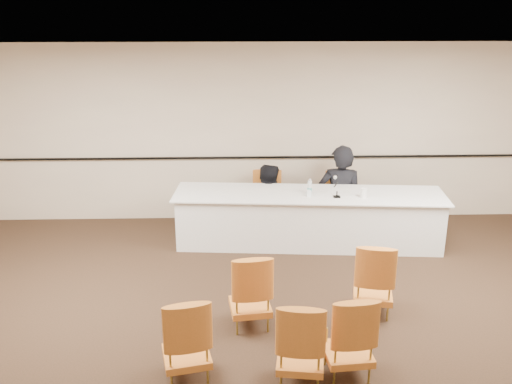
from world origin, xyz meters
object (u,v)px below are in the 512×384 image
drinking_glass (309,193)px  aud_chair_back_mid (301,341)px  aud_chair_front_mid (250,289)px  aud_chair_front_right (374,278)px  water_bottle (310,186)px  panel_table (308,219)px  panelist_main (340,203)px  panelist_main_chair (340,202)px  aud_chair_back_left (186,337)px  aud_chair_back_right (349,334)px  coffee_cup (363,193)px  microphone (337,188)px  panelist_second_chair (267,201)px  panelist_second (267,211)px

drinking_glass → aud_chair_back_mid: bearing=-98.0°
aud_chair_front_mid → aud_chair_front_right: bearing=2.0°
water_bottle → drinking_glass: water_bottle is taller
aud_chair_front_mid → drinking_glass: bearing=59.6°
panel_table → panelist_main: size_ratio=2.10×
panelist_main_chair → aud_chair_back_left: same height
panelist_main → aud_chair_back_right: (-0.57, -3.83, 0.02)m
aud_chair_back_mid → water_bottle: bearing=89.7°
water_bottle → coffee_cup: 0.81m
coffee_cup → microphone: bearing=177.7°
aud_chair_front_mid → aud_chair_back_left: size_ratio=1.00×
panelist_second_chair → aud_chair_back_right: (0.64, -3.93, 0.00)m
panelist_second_chair → aud_chair_front_mid: size_ratio=1.00×
panel_table → panelist_main_chair: panelist_main_chair is taller
aud_chair_back_mid → aud_chair_back_right: size_ratio=1.00×
panel_table → aud_chair_front_mid: size_ratio=4.36×
microphone → drinking_glass: bearing=168.3°
aud_chair_back_mid → aud_chair_back_left: bearing=-177.7°
coffee_cup → aud_chair_front_right: coffee_cup is taller
panelist_second → aud_chair_back_left: (-1.00, -3.93, 0.18)m
panelist_second_chair → aud_chair_back_right: size_ratio=1.00×
panel_table → water_bottle: water_bottle is taller
aud_chair_back_right → panelist_main: bearing=76.3°
panelist_main → aud_chair_front_right: bearing=100.8°
microphone → water_bottle: bearing=150.7°
drinking_glass → aud_chair_back_left: (-1.60, -3.15, -0.40)m
panel_table → aud_chair_back_right: (0.02, -3.28, 0.06)m
panelist_main_chair → drinking_glass: size_ratio=9.50×
aud_chair_back_left → aud_chair_back_right: size_ratio=1.00×
panelist_main → panelist_main_chair: size_ratio=2.08×
panelist_main → aud_chair_front_right: (-0.04, -2.63, 0.02)m
microphone → panelist_main_chair: bearing=71.8°
aud_chair_back_mid → panelist_second_chair: bearing=99.8°
panelist_main_chair → coffee_cup: 0.89m
panelist_second_chair → aud_chair_back_right: bearing=-76.3°
panelist_main_chair → aud_chair_back_left: 4.42m
panelist_second_chair → coffee_cup: size_ratio=6.54×
microphone → aud_chair_front_mid: microphone is taller
panelist_main_chair → aud_chair_back_right: (-0.57, -3.83, 0.00)m
aud_chair_back_left → aud_chair_front_right: bearing=16.4°
panelist_main_chair → drinking_glass: (-0.60, -0.68, 0.40)m
aud_chair_front_mid → aud_chair_back_right: same height
water_bottle → coffee_cup: (0.79, -0.20, -0.04)m
panelist_second → aud_chair_back_mid: bearing=96.3°
coffee_cup → aud_chair_front_right: size_ratio=0.15×
drinking_glass → aud_chair_back_right: aud_chair_back_right is taller
coffee_cup → panelist_main: bearing=105.2°
panelist_main_chair → drinking_glass: 1.00m
panelist_second → aud_chair_back_left: bearing=80.0°
panelist_main → coffee_cup: panelist_main is taller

